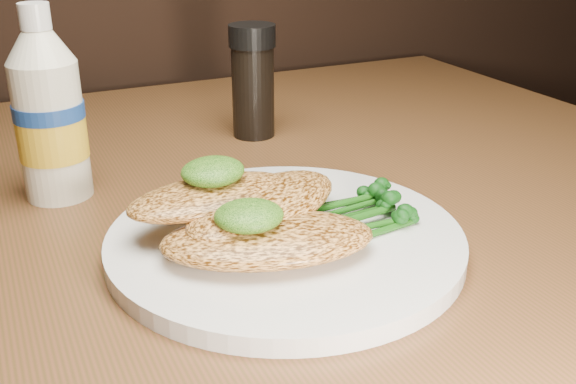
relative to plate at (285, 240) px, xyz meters
name	(u,v)px	position (x,y,z in m)	size (l,w,h in m)	color
plate	(285,240)	(0.00, 0.00, 0.00)	(0.29, 0.29, 0.01)	silver
chicken_front	(268,239)	(-0.03, -0.03, 0.02)	(0.16, 0.09, 0.03)	#DF9647
chicken_mid	(264,204)	(-0.01, 0.01, 0.03)	(0.16, 0.08, 0.02)	#DF9647
chicken_back	(211,196)	(-0.05, 0.03, 0.03)	(0.14, 0.07, 0.02)	#DF9647
pesto_front	(249,216)	(-0.04, -0.02, 0.04)	(0.05, 0.05, 0.02)	black
pesto_back	(213,171)	(-0.04, 0.04, 0.05)	(0.05, 0.05, 0.02)	black
broccolini_bundle	(341,213)	(0.05, -0.01, 0.02)	(0.13, 0.10, 0.02)	#184D10
mayo_bottle	(48,104)	(-0.15, 0.19, 0.08)	(0.06, 0.06, 0.18)	beige
pepper_grinder	(253,82)	(0.09, 0.27, 0.06)	(0.05, 0.05, 0.13)	black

